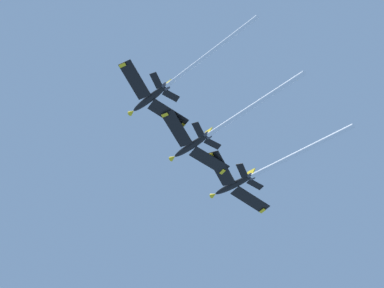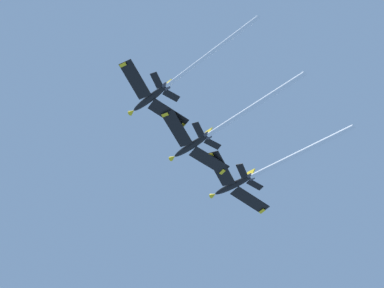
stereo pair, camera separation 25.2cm
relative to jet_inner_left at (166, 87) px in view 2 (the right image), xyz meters
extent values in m
ellipsoid|color=black|center=(4.93, 0.22, 2.59)|extent=(11.32, 2.09, 6.78)
cone|color=yellow|center=(10.86, 0.48, 5.71)|extent=(2.03, 1.29, 1.81)
ellipsoid|color=black|center=(6.51, 0.28, 4.10)|extent=(2.94, 1.13, 2.10)
cube|color=black|center=(4.04, 5.48, 2.13)|extent=(5.70, 9.56, 1.85)
cube|color=yellow|center=(3.54, 9.56, 2.10)|extent=(1.78, 1.14, 0.94)
cube|color=black|center=(4.50, -5.11, 2.13)|extent=(5.01, 9.47, 1.85)
cube|color=yellow|center=(4.36, -9.22, 2.10)|extent=(1.76, 1.01, 0.94)
cube|color=black|center=(0.41, 2.30, 0.27)|extent=(2.82, 3.96, 0.98)
cube|color=black|center=(0.61, -2.26, 0.27)|extent=(2.57, 3.91, 0.98)
cube|color=yellow|center=(0.04, 0.00, 1.60)|extent=(3.43, 0.33, 3.59)
cylinder|color=#38383D|center=(-0.17, 0.44, -0.19)|extent=(1.29, 0.85, 1.17)
cylinder|color=#38383D|center=(-0.13, -0.46, -0.19)|extent=(1.29, 0.85, 1.17)
cylinder|color=white|center=(-12.34, -0.54, -6.60)|extent=(24.45, 1.89, 13.36)
ellipsoid|color=black|center=(6.25, -14.00, 2.15)|extent=(11.23, 1.89, 6.93)
cone|color=yellow|center=(12.14, -13.85, 5.35)|extent=(2.01, 1.25, 1.82)
ellipsoid|color=black|center=(7.81, -13.96, 3.68)|extent=(2.91, 1.07, 2.13)
cube|color=black|center=(5.46, -8.72, 1.68)|extent=(5.54, 9.54, 1.90)
cube|color=yellow|center=(5.04, -4.63, 1.64)|extent=(1.77, 1.11, 0.97)
cube|color=black|center=(5.73, -19.32, 1.68)|extent=(5.13, 9.49, 1.90)
cube|color=yellow|center=(5.52, -23.42, 1.64)|extent=(1.75, 1.04, 0.97)
cube|color=black|center=(1.80, -11.84, -0.24)|extent=(2.76, 3.95, 1.00)
cube|color=black|center=(1.92, -16.39, -0.24)|extent=(2.61, 3.92, 1.00)
cube|color=yellow|center=(1.37, -14.13, 1.09)|extent=(3.45, 0.27, 3.61)
cylinder|color=#38383D|center=(1.20, -13.68, -0.71)|extent=(1.28, 0.83, 1.18)
cylinder|color=#38383D|center=(1.22, -14.58, -0.71)|extent=(1.28, 0.83, 1.18)
cylinder|color=white|center=(-11.21, -14.45, -7.46)|extent=(24.99, 1.65, 14.21)
ellipsoid|color=black|center=(6.29, -27.82, 2.33)|extent=(11.28, 2.27, 6.90)
cone|color=yellow|center=(12.17, -27.47, 5.52)|extent=(2.05, 1.32, 1.82)
ellipsoid|color=black|center=(7.85, -27.73, 3.86)|extent=(2.95, 1.17, 2.12)
cube|color=black|center=(5.32, -22.57, 1.87)|extent=(5.81, 9.56, 1.89)
cube|color=yellow|center=(4.75, -18.49, 1.83)|extent=(1.77, 1.16, 0.96)
cube|color=black|center=(5.95, -33.15, 1.87)|extent=(4.86, 9.45, 1.89)
cube|color=yellow|center=(5.88, -37.26, 1.83)|extent=(1.74, 0.99, 0.96)
cube|color=black|center=(1.76, -25.81, -0.04)|extent=(2.86, 3.96, 1.00)
cube|color=black|center=(2.03, -30.36, -0.04)|extent=(2.51, 3.90, 1.00)
cube|color=yellow|center=(1.41, -28.11, 1.28)|extent=(3.45, 0.39, 3.60)
cylinder|color=#38383D|center=(1.22, -27.67, -0.51)|extent=(1.31, 0.87, 1.18)
cylinder|color=#38383D|center=(1.27, -28.57, -0.51)|extent=(1.31, 0.87, 1.18)
cylinder|color=white|center=(-11.07, -28.86, -7.18)|extent=(24.83, 2.51, 14.05)
camera|label=1|loc=(-25.94, 17.64, -123.18)|focal=55.13mm
camera|label=2|loc=(-25.76, 17.82, -123.18)|focal=55.13mm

